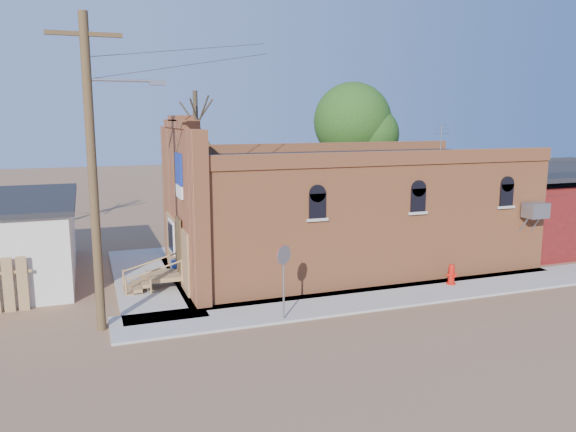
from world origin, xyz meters
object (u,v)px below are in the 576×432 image
object	(u,v)px
stop_sign	(284,262)
trash_barrel	(178,270)
fire_hydrant	(451,274)
brick_bar	(342,210)
utility_pole	(94,168)

from	to	relation	value
stop_sign	trash_barrel	xyz separation A→B (m)	(-2.38, 5.37, -1.41)
fire_hydrant	trash_barrel	xyz separation A→B (m)	(-9.43, 4.07, 0.00)
fire_hydrant	brick_bar	bearing A→B (deg)	140.08
stop_sign	trash_barrel	world-z (taller)	stop_sign
brick_bar	stop_sign	distance (m)	7.16
brick_bar	stop_sign	size ratio (longest dim) A/B	7.02
trash_barrel	utility_pole	bearing A→B (deg)	-124.32
stop_sign	trash_barrel	distance (m)	6.04
utility_pole	stop_sign	world-z (taller)	utility_pole
utility_pole	trash_barrel	world-z (taller)	utility_pole
trash_barrel	brick_bar	bearing A→B (deg)	1.05
utility_pole	stop_sign	xyz separation A→B (m)	(5.22, -1.20, -2.90)
stop_sign	trash_barrel	bearing A→B (deg)	106.49
brick_bar	trash_barrel	distance (m)	7.19
utility_pole	stop_sign	size ratio (longest dim) A/B	3.85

